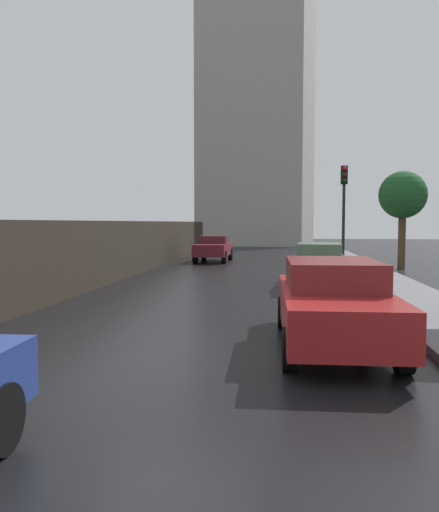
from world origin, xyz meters
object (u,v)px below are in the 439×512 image
(car_green_mid_road, at_px, (319,264))
(car_maroon_behind_camera, at_px, (214,248))
(traffic_light, at_px, (344,198))
(car_red_far_ahead, at_px, (333,302))
(street_tree_near, at_px, (403,196))

(car_green_mid_road, height_order, car_maroon_behind_camera, car_green_mid_road)
(car_green_mid_road, height_order, traffic_light, traffic_light)
(car_maroon_behind_camera, bearing_deg, car_red_far_ahead, 104.88)
(car_maroon_behind_camera, xyz_separation_m, street_tree_near, (9.07, -3.62, 2.57))
(car_red_far_ahead, xyz_separation_m, traffic_light, (1.66, 12.82, 2.35))
(street_tree_near, bearing_deg, car_red_far_ahead, -106.57)
(car_green_mid_road, xyz_separation_m, car_maroon_behind_camera, (-4.91, 10.39, -0.01))
(traffic_light, bearing_deg, car_maroon_behind_camera, 135.75)
(car_green_mid_road, xyz_separation_m, street_tree_near, (4.16, 6.77, 2.56))
(car_green_mid_road, bearing_deg, car_maroon_behind_camera, 119.87)
(car_green_mid_road, distance_m, car_red_far_ahead, 8.47)
(car_green_mid_road, height_order, street_tree_near, street_tree_near)
(car_maroon_behind_camera, distance_m, street_tree_near, 10.10)
(traffic_light, distance_m, street_tree_near, 3.76)
(car_maroon_behind_camera, bearing_deg, car_green_mid_road, 116.67)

